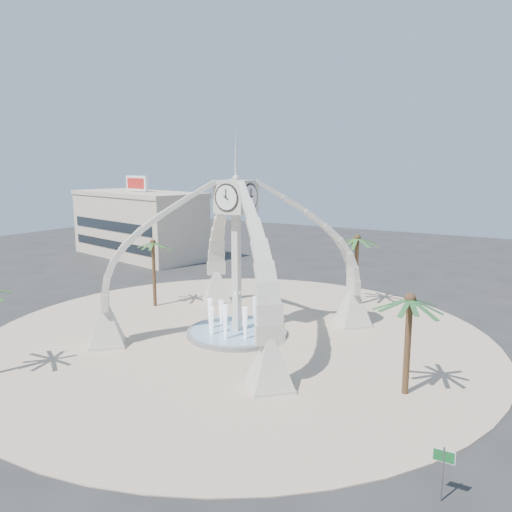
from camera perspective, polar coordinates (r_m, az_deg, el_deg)
The scene contains 9 objects.
ground at distance 40.51m, azimuth -2.19°, elevation -9.02°, with size 140.00×140.00×0.00m, color #282828.
plaza at distance 40.50m, azimuth -2.19°, elevation -8.98°, with size 40.00×40.00×0.06m, color tan.
clock_tower at distance 38.84m, azimuth -2.26°, elevation 0.05°, with size 17.94×17.94×16.30m.
fountain at distance 40.41m, azimuth -2.19°, elevation -8.63°, with size 8.00×8.00×3.62m.
building_nw at distance 76.13m, azimuth -13.28°, elevation 3.59°, with size 23.75×13.73×11.90m.
palm_east at distance 30.10m, azimuth 17.20°, elevation -4.82°, with size 5.33×5.33×6.66m.
palm_west at distance 48.04m, azimuth -11.70°, elevation 1.41°, with size 4.15×4.15×6.93m.
palm_north at distance 48.18m, azimuth 11.49°, elevation 1.92°, with size 4.57×4.57×7.42m.
street_sign at distance 22.83m, azimuth 20.62°, elevation -21.26°, with size 0.88×0.08×2.39m.
Camera 1 is at (21.14, -31.84, 13.43)m, focal length 35.00 mm.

